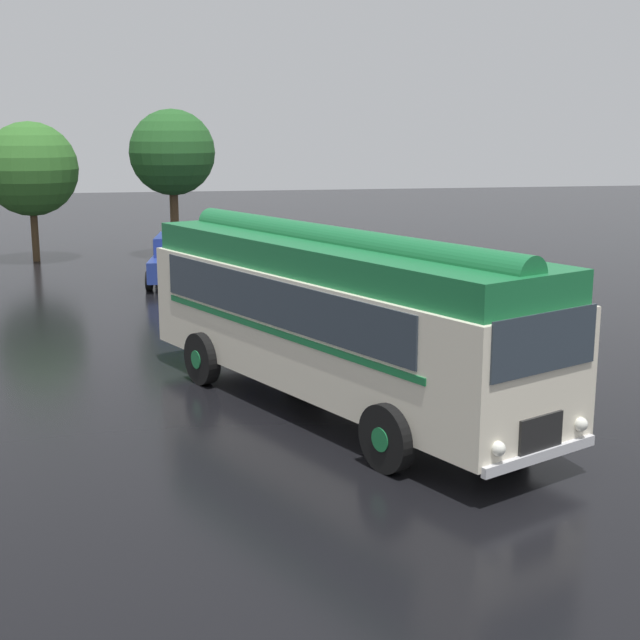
{
  "coord_description": "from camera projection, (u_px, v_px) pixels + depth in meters",
  "views": [
    {
      "loc": [
        -4.02,
        -16.2,
        5.27
      ],
      "look_at": [
        -0.62,
        1.35,
        1.4
      ],
      "focal_mm": 50.0,
      "sensor_mm": 36.0,
      "label": 1
    }
  ],
  "objects": [
    {
      "name": "car_near_left",
      "position": [
        179.0,
        259.0,
        30.61
      ],
      "size": [
        2.37,
        4.39,
        1.66
      ],
      "color": "navy",
      "rests_on": "ground"
    },
    {
      "name": "tree_centre",
      "position": [
        171.0,
        153.0,
        36.2
      ],
      "size": [
        3.48,
        3.48,
        6.02
      ],
      "color": "#4C3823",
      "rests_on": "ground"
    },
    {
      "name": "tree_left_of_centre",
      "position": [
        31.0,
        168.0,
        35.08
      ],
      "size": [
        3.7,
        3.7,
        5.52
      ],
      "color": "#4C3823",
      "rests_on": "ground"
    },
    {
      "name": "car_mid_left",
      "position": [
        258.0,
        257.0,
        31.12
      ],
      "size": [
        2.04,
        4.24,
        1.66
      ],
      "color": "navy",
      "rests_on": "ground"
    },
    {
      "name": "ground_plane",
      "position": [
        364.0,
        403.0,
        17.41
      ],
      "size": [
        120.0,
        120.0,
        0.0
      ],
      "primitive_type": "plane",
      "color": "black"
    },
    {
      "name": "vintage_bus",
      "position": [
        336.0,
        311.0,
        16.74
      ],
      "size": [
        6.47,
        10.18,
        3.49
      ],
      "color": "silver",
      "rests_on": "ground"
    }
  ]
}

